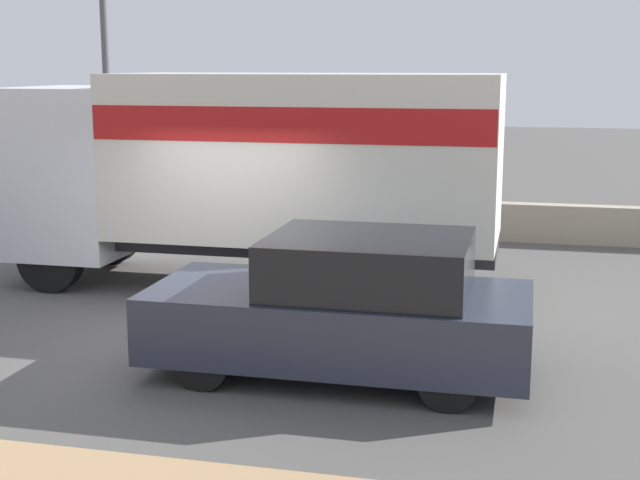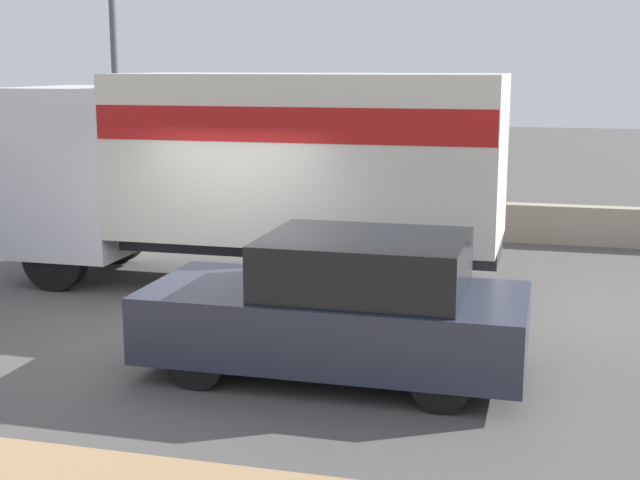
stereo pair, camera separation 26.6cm
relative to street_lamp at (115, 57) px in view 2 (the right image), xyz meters
The scene contains 5 objects.
ground_plane 8.08m from the street_lamp, 56.16° to the right, with size 80.00×80.00×0.00m, color #514F4C.
stone_wall_backdrop 5.25m from the street_lamp, 16.40° to the left, with size 60.00×0.35×0.73m.
street_lamp is the anchor object (origin of this frame).
box_truck 5.49m from the street_lamp, 40.00° to the right, with size 7.34×2.32×3.19m.
car_hatchback 9.62m from the street_lamp, 48.19° to the right, with size 4.07×1.86×1.54m.
Camera 2 is at (4.21, -9.83, 3.31)m, focal length 50.00 mm.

